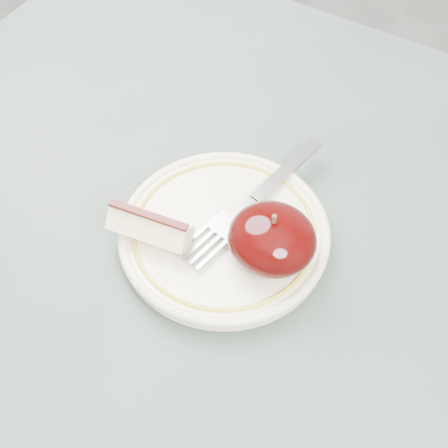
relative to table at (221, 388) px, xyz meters
The scene contains 5 objects.
table is the anchor object (origin of this frame).
plate 0.14m from the table, 119.14° to the left, with size 0.19×0.19×0.02m.
apple_half 0.16m from the table, 91.84° to the left, with size 0.08×0.07×0.05m.
apple_wedge 0.17m from the table, 153.23° to the left, with size 0.08×0.04×0.03m.
fork 0.17m from the table, 108.43° to the left, with size 0.05×0.19×0.00m.
Camera 1 is at (0.11, -0.19, 1.21)m, focal length 50.00 mm.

